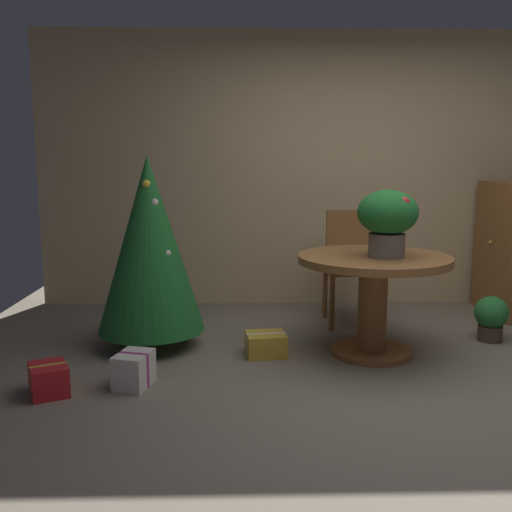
% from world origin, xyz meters
% --- Properties ---
extents(ground_plane, '(6.60, 6.60, 0.00)m').
position_xyz_m(ground_plane, '(0.00, 0.00, 0.00)').
color(ground_plane, '#756B5B').
extents(back_wall_panel, '(6.00, 0.10, 2.60)m').
position_xyz_m(back_wall_panel, '(0.00, 2.20, 1.30)').
color(back_wall_panel, tan).
rests_on(back_wall_panel, ground_plane).
extents(round_dining_table, '(1.08, 1.08, 0.73)m').
position_xyz_m(round_dining_table, '(-0.13, 0.62, 0.52)').
color(round_dining_table, brown).
rests_on(round_dining_table, ground_plane).
extents(flower_vase, '(0.42, 0.42, 0.47)m').
position_xyz_m(flower_vase, '(-0.06, 0.55, 1.00)').
color(flower_vase, '#665B51').
rests_on(flower_vase, round_dining_table).
extents(wooden_chair_far, '(0.43, 0.44, 0.97)m').
position_xyz_m(wooden_chair_far, '(-0.13, 1.49, 0.54)').
color(wooden_chair_far, brown).
rests_on(wooden_chair_far, ground_plane).
extents(holiday_tree, '(0.79, 0.79, 1.43)m').
position_xyz_m(holiday_tree, '(-1.74, 0.83, 0.78)').
color(holiday_tree, brown).
rests_on(holiday_tree, ground_plane).
extents(gift_box_cream, '(0.25, 0.30, 0.22)m').
position_xyz_m(gift_box_cream, '(-1.74, 0.05, 0.11)').
color(gift_box_cream, silver).
rests_on(gift_box_cream, ground_plane).
extents(gift_box_red, '(0.30, 0.33, 0.18)m').
position_xyz_m(gift_box_red, '(-2.23, -0.05, 0.09)').
color(gift_box_red, red).
rests_on(gift_box_red, ground_plane).
extents(gift_box_gold, '(0.31, 0.28, 0.16)m').
position_xyz_m(gift_box_gold, '(-0.89, 0.62, 0.08)').
color(gift_box_gold, gold).
rests_on(gift_box_gold, ground_plane).
extents(potted_plant, '(0.26, 0.26, 0.35)m').
position_xyz_m(potted_plant, '(0.87, 0.91, 0.19)').
color(potted_plant, '#4C382D').
rests_on(potted_plant, ground_plane).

